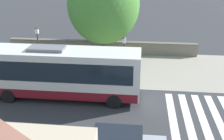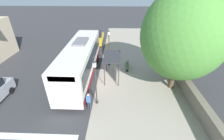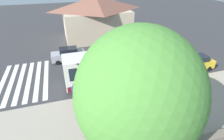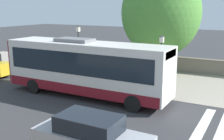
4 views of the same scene
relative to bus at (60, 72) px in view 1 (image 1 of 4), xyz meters
name	(u,v)px [view 1 (image 1 of 4)]	position (x,y,z in m)	size (l,w,h in m)	color
ground_plane	(86,87)	(-1.81, 1.44, -1.97)	(120.00, 120.00, 0.00)	#353538
sidewalk_plaza	(95,66)	(-6.31, 1.44, -1.96)	(9.00, 44.00, 0.02)	#9E9384
crosswalk_stripes	(215,130)	(3.19, 10.24, -1.97)	(9.00, 5.25, 0.01)	silver
stone_wall	(101,47)	(-10.36, 1.44, -1.29)	(0.60, 20.00, 1.34)	slate
bus	(60,72)	(0.00, 0.00, 0.00)	(2.75, 11.35, 3.82)	silver
bus_shelter	(77,53)	(-3.51, 0.42, 0.23)	(1.69, 3.07, 2.67)	#2D2D33
pedestrian	(132,79)	(-1.62, 5.09, -1.06)	(0.34, 0.22, 1.57)	#2D3347
bench	(58,65)	(-5.11, -1.78, -1.49)	(0.40, 1.84, 0.88)	#4C7247
street_lamp_near	(39,50)	(-2.87, -2.56, 0.67)	(0.28, 0.28, 4.47)	#2D332D
street_lamp_far	(124,58)	(-2.18, 4.40, 0.47)	(0.28, 0.28, 4.11)	#2D332D
shade_tree	(103,5)	(-9.24, 1.87, 3.34)	(6.99, 6.99, 9.16)	brown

